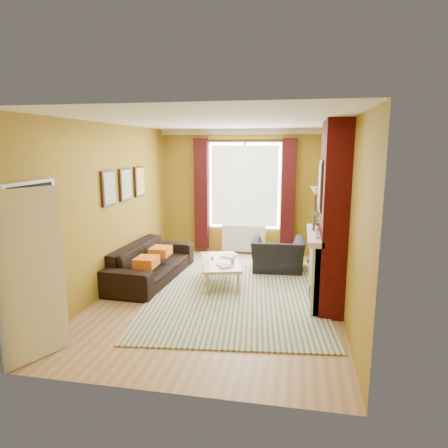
{
  "coord_description": "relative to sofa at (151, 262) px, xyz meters",
  "views": [
    {
      "loc": [
        1.22,
        -6.17,
        2.43
      ],
      "look_at": [
        0.0,
        0.25,
        1.15
      ],
      "focal_mm": 32.0,
      "sensor_mm": 36.0,
      "label": 1
    }
  ],
  "objects": [
    {
      "name": "armchair",
      "position": [
        2.26,
        0.94,
        -0.0
      ],
      "size": [
        1.06,
        0.94,
        0.66
      ],
      "primitive_type": "imported",
      "rotation": [
        0.0,
        0.0,
        3.2
      ],
      "color": "black",
      "rests_on": "ground"
    },
    {
      "name": "room_walls",
      "position": [
        2.06,
        -0.26,
        1.05
      ],
      "size": [
        3.82,
        5.54,
        2.83
      ],
      "color": "olive",
      "rests_on": "ground"
    },
    {
      "name": "tv_remote",
      "position": [
        1.13,
        0.12,
        0.1
      ],
      "size": [
        0.09,
        0.18,
        0.02
      ],
      "rotation": [
        0.0,
        0.0,
        0.2
      ],
      "color": "#262628",
      "rests_on": "coffee_table"
    },
    {
      "name": "coffee_table",
      "position": [
        1.29,
        -0.0,
        0.05
      ],
      "size": [
        0.97,
        1.4,
        0.42
      ],
      "rotation": [
        0.0,
        0.0,
        0.28
      ],
      "color": "tan",
      "rests_on": "ground"
    },
    {
      "name": "wicker_stool",
      "position": [
        2.18,
        1.38,
        -0.14
      ],
      "size": [
        0.4,
        0.4,
        0.38
      ],
      "rotation": [
        0.0,
        0.0,
        -0.37
      ],
      "color": "olive",
      "rests_on": "ground"
    },
    {
      "name": "book_b",
      "position": [
        1.3,
        0.36,
        0.1
      ],
      "size": [
        0.31,
        0.37,
        0.02
      ],
      "primitive_type": "imported",
      "rotation": [
        0.0,
        0.0,
        -0.27
      ],
      "color": "#999999",
      "rests_on": "coffee_table"
    },
    {
      "name": "striped_rug",
      "position": [
        1.65,
        -0.43,
        -0.32
      ],
      "size": [
        3.21,
        4.16,
        0.02
      ],
      "rotation": [
        0.0,
        0.0,
        0.11
      ],
      "color": "#355292",
      "rests_on": "ground"
    },
    {
      "name": "sofa",
      "position": [
        0.0,
        0.0,
        0.0
      ],
      "size": [
        1.02,
        2.33,
        0.67
      ],
      "primitive_type": "imported",
      "rotation": [
        0.0,
        0.0,
        1.51
      ],
      "color": "black",
      "rests_on": "ground"
    },
    {
      "name": "floor_lamp",
      "position": [
        2.97,
        1.7,
        0.94
      ],
      "size": [
        0.3,
        0.3,
        1.61
      ],
      "rotation": [
        0.0,
        0.0,
        0.34
      ],
      "color": "black",
      "rests_on": "ground"
    },
    {
      "name": "mug",
      "position": [
        1.54,
        -0.11,
        0.14
      ],
      "size": [
        0.14,
        0.14,
        0.09
      ],
      "primitive_type": "imported",
      "rotation": [
        0.0,
        0.0,
        0.65
      ],
      "color": "#999999",
      "rests_on": "coffee_table"
    },
    {
      "name": "book_a",
      "position": [
        1.35,
        -0.38,
        0.1
      ],
      "size": [
        0.29,
        0.31,
        0.02
      ],
      "primitive_type": "imported",
      "rotation": [
        0.0,
        0.0,
        0.62
      ],
      "color": "#999999",
      "rests_on": "coffee_table"
    },
    {
      "name": "ground",
      "position": [
        1.42,
        -0.53,
        -0.33
      ],
      "size": [
        5.5,
        5.5,
        0.0
      ],
      "primitive_type": "plane",
      "color": "#946A43",
      "rests_on": "ground"
    }
  ]
}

